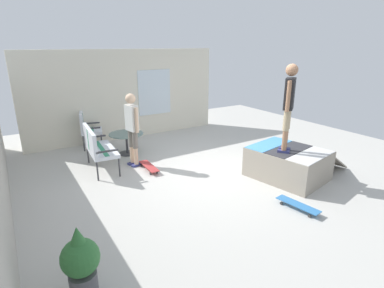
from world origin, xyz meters
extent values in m
cube|color=beige|center=(0.00, 0.00, -0.05)|extent=(12.00, 12.00, 0.10)
cube|color=silver|center=(3.80, 0.50, 1.34)|extent=(0.20, 6.00, 2.67)
cube|color=silver|center=(3.69, -0.40, 1.35)|extent=(0.03, 1.10, 1.40)
cube|color=gray|center=(-1.01, -1.33, 0.32)|extent=(1.72, 1.49, 0.65)
cube|color=silver|center=(-1.50, -1.43, 0.65)|extent=(0.70, 1.25, 0.01)
cube|color=#333338|center=(-1.01, -1.33, 0.65)|extent=(0.70, 1.25, 0.01)
cube|color=#4C99D8|center=(-0.51, -1.24, 0.65)|extent=(0.70, 1.25, 0.01)
cylinder|color=#B2B2B7|center=(-1.12, -0.76, 0.62)|extent=(1.43, 0.33, 0.05)
cube|color=gray|center=(-0.81, -2.33, 0.29)|extent=(1.62, 1.18, 0.53)
cylinder|color=#38383D|center=(0.98, 1.78, 0.22)|extent=(0.04, 0.04, 0.44)
cylinder|color=#38383D|center=(2.15, 1.69, 0.22)|extent=(0.04, 0.04, 0.44)
cylinder|color=#38383D|center=(1.02, 2.25, 0.22)|extent=(0.04, 0.04, 0.44)
cylinder|color=#38383D|center=(2.18, 2.16, 0.22)|extent=(0.04, 0.04, 0.44)
cube|color=silver|center=(1.58, 1.97, 0.48)|extent=(1.29, 0.64, 0.08)
cube|color=#338C66|center=(1.58, 1.97, 0.52)|extent=(1.21, 0.19, 0.00)
cube|color=silver|center=(1.60, 2.21, 0.77)|extent=(1.25, 0.17, 0.50)
cube|color=#338C66|center=(1.60, 2.21, 0.77)|extent=(0.11, 0.09, 0.46)
cube|color=#38383D|center=(0.98, 2.02, 0.64)|extent=(0.07, 0.47, 0.04)
cube|color=#38383D|center=(2.19, 1.93, 0.64)|extent=(0.07, 0.47, 0.04)
cylinder|color=#38383D|center=(3.01, 1.58, 0.22)|extent=(0.04, 0.04, 0.44)
cylinder|color=#38383D|center=(3.53, 1.45, 0.22)|extent=(0.04, 0.04, 0.44)
cylinder|color=#38383D|center=(3.12, 2.04, 0.22)|extent=(0.04, 0.04, 0.44)
cylinder|color=#38383D|center=(3.65, 1.91, 0.22)|extent=(0.04, 0.04, 0.44)
cube|color=silver|center=(3.33, 1.75, 0.48)|extent=(0.73, 0.68, 0.08)
cube|color=#338C66|center=(3.33, 1.75, 0.52)|extent=(0.59, 0.24, 0.00)
cube|color=silver|center=(3.38, 1.97, 0.77)|extent=(0.62, 0.23, 0.50)
cube|color=#338C66|center=(3.38, 1.97, 0.77)|extent=(0.12, 0.11, 0.46)
cube|color=#38383D|center=(3.05, 1.82, 0.64)|extent=(0.15, 0.47, 0.04)
cube|color=#38383D|center=(3.61, 1.68, 0.64)|extent=(0.15, 0.47, 0.04)
cylinder|color=#38383D|center=(2.29, 1.11, 0.28)|extent=(0.06, 0.06, 0.55)
cylinder|color=#38383D|center=(2.29, 1.11, 0.01)|extent=(0.44, 0.44, 0.03)
cylinder|color=slate|center=(2.29, 1.11, 0.56)|extent=(0.90, 0.90, 0.02)
cube|color=navy|center=(1.36, 1.23, 0.03)|extent=(0.16, 0.26, 0.05)
cylinder|color=beige|center=(1.36, 1.23, 0.26)|extent=(0.10, 0.10, 0.41)
cylinder|color=slate|center=(1.36, 1.23, 0.67)|extent=(0.13, 0.13, 0.41)
cube|color=navy|center=(1.52, 1.27, 0.03)|extent=(0.16, 0.26, 0.05)
cylinder|color=beige|center=(1.52, 1.27, 0.26)|extent=(0.10, 0.10, 0.41)
cylinder|color=slate|center=(1.52, 1.27, 0.67)|extent=(0.13, 0.13, 0.41)
cube|color=silver|center=(1.44, 1.25, 1.18)|extent=(0.35, 0.24, 0.61)
sphere|color=beige|center=(1.44, 1.25, 1.63)|extent=(0.23, 0.23, 0.23)
cylinder|color=beige|center=(1.24, 1.21, 1.16)|extent=(0.08, 0.08, 0.58)
cylinder|color=beige|center=(1.63, 1.29, 1.16)|extent=(0.08, 0.08, 0.58)
cube|color=navy|center=(-1.09, -1.07, 0.68)|extent=(0.26, 0.23, 0.05)
cylinder|color=#9E7051|center=(-1.09, -1.07, 0.92)|extent=(0.10, 0.10, 0.42)
cylinder|color=tan|center=(-1.09, -1.07, 1.34)|extent=(0.13, 0.13, 0.42)
cube|color=navy|center=(-0.99, -1.21, 0.68)|extent=(0.26, 0.23, 0.05)
cylinder|color=#9E7051|center=(-0.99, -1.21, 0.92)|extent=(0.10, 0.10, 0.42)
cylinder|color=tan|center=(-0.99, -1.21, 1.34)|extent=(0.13, 0.13, 0.42)
cube|color=#262628|center=(-1.04, -1.14, 1.87)|extent=(0.33, 0.36, 0.63)
sphere|color=#9E7051|center=(-1.04, -1.14, 2.33)|extent=(0.24, 0.24, 0.24)
cylinder|color=#9E7051|center=(-1.16, -0.98, 1.85)|extent=(0.08, 0.08, 0.59)
cylinder|color=#9E7051|center=(-0.92, -1.30, 1.85)|extent=(0.08, 0.08, 0.59)
cube|color=#B23838|center=(0.98, 1.07, 0.09)|extent=(0.81, 0.23, 0.02)
cylinder|color=#333333|center=(1.26, 0.98, 0.03)|extent=(0.06, 0.03, 0.06)
cylinder|color=#333333|center=(1.27, 1.14, 0.03)|extent=(0.06, 0.03, 0.06)
cylinder|color=#333333|center=(0.70, 1.00, 0.03)|extent=(0.06, 0.03, 0.06)
cylinder|color=#333333|center=(0.71, 1.16, 0.03)|extent=(0.06, 0.03, 0.06)
cube|color=#3372B2|center=(-2.07, -0.43, 0.09)|extent=(0.82, 0.30, 0.02)
cylinder|color=#333333|center=(-1.78, -0.48, 0.03)|extent=(0.06, 0.04, 0.06)
cylinder|color=#333333|center=(-1.80, -0.32, 0.03)|extent=(0.06, 0.04, 0.06)
cylinder|color=#333333|center=(-2.33, -0.55, 0.03)|extent=(0.06, 0.04, 0.06)
cylinder|color=#333333|center=(-2.36, -0.39, 0.03)|extent=(0.06, 0.04, 0.06)
cylinder|color=#515156|center=(-2.05, 3.26, 0.15)|extent=(0.32, 0.32, 0.30)
sphere|color=#2D6B33|center=(-2.05, 3.26, 0.52)|extent=(0.44, 0.44, 0.44)
cone|color=#2D6B33|center=(-2.05, 3.26, 0.78)|extent=(0.24, 0.24, 0.28)
camera|label=1|loc=(-5.12, 3.69, 2.80)|focal=28.36mm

